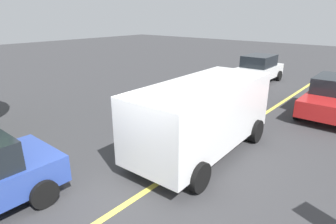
# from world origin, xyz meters

# --- Properties ---
(ground_plane) EXTENTS (80.00, 80.00, 0.00)m
(ground_plane) POSITION_xyz_m (0.00, 0.00, 0.00)
(ground_plane) COLOR #38383A
(lane_marking_centre) EXTENTS (28.00, 0.16, 0.01)m
(lane_marking_centre) POSITION_xyz_m (3.00, 0.00, 0.01)
(lane_marking_centre) COLOR #E0D14C
(white_van) EXTENTS (5.27, 2.41, 2.20)m
(white_van) POSITION_xyz_m (2.91, 0.12, 1.27)
(white_van) COLOR white
(white_van) RESTS_ON ground_plane
(car_red_approaching) EXTENTS (4.43, 2.08, 1.60)m
(car_red_approaching) POSITION_xyz_m (9.34, -2.17, 0.81)
(car_red_approaching) COLOR red
(car_red_approaching) RESTS_ON ground_plane
(car_white_near_curb) EXTENTS (4.53, 2.02, 1.68)m
(car_white_near_curb) POSITION_xyz_m (12.89, 2.71, 0.84)
(car_white_near_curb) COLOR white
(car_white_near_curb) RESTS_ON ground_plane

